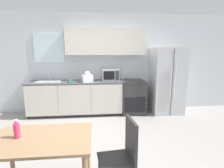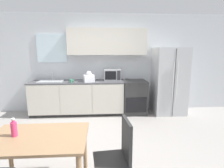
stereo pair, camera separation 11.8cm
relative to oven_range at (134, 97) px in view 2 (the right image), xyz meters
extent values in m
plane|color=gray|center=(-1.08, -1.72, -0.45)|extent=(12.00, 12.00, 0.00)
cube|color=silver|center=(-1.08, 0.35, 0.90)|extent=(12.00, 0.06, 2.70)
cube|color=silver|center=(-2.23, 0.31, 1.31)|extent=(0.79, 0.04, 0.76)
cube|color=beige|center=(-0.73, 0.16, 1.48)|extent=(2.08, 0.32, 0.69)
cube|color=#333333|center=(-1.54, 0.04, -0.41)|extent=(2.44, 0.55, 0.08)
cube|color=beige|center=(-1.54, 0.01, 0.02)|extent=(2.44, 0.61, 0.79)
cube|color=beige|center=(-2.36, -0.30, 0.02)|extent=(0.79, 0.01, 0.77)
cube|color=beige|center=(-1.54, -0.30, 0.02)|extent=(0.79, 0.01, 0.77)
cube|color=beige|center=(-0.73, -0.30, 0.02)|extent=(0.79, 0.01, 0.77)
cube|color=#4C4C51|center=(-1.54, 0.01, 0.43)|extent=(2.46, 0.64, 0.03)
cube|color=#2D2D2D|center=(0.00, 0.00, 0.00)|extent=(0.62, 0.64, 0.91)
cube|color=black|center=(0.00, -0.32, -0.14)|extent=(0.54, 0.01, 0.40)
cylinder|color=#262626|center=(-0.17, -0.33, 0.40)|extent=(0.03, 0.02, 0.03)
cylinder|color=#262626|center=(-0.06, -0.33, 0.40)|extent=(0.03, 0.02, 0.03)
cylinder|color=#262626|center=(0.06, -0.33, 0.40)|extent=(0.03, 0.02, 0.03)
cylinder|color=#262626|center=(0.17, -0.33, 0.40)|extent=(0.03, 0.02, 0.03)
cube|color=silver|center=(0.94, -0.03, 0.44)|extent=(0.83, 0.71, 1.78)
cube|color=#3F3F3F|center=(0.94, -0.39, 0.44)|extent=(0.01, 0.01, 1.72)
cylinder|color=silver|center=(0.89, -0.42, 0.47)|extent=(0.02, 0.02, 0.98)
cylinder|color=silver|center=(0.99, -0.42, 0.47)|extent=(0.02, 0.02, 0.98)
cube|color=#B7BABC|center=(-2.23, 0.01, 0.46)|extent=(0.63, 0.43, 0.02)
cylinder|color=silver|center=(-2.23, 0.19, 0.58)|extent=(0.02, 0.02, 0.23)
cylinder|color=silver|center=(-2.23, 0.12, 0.69)|extent=(0.02, 0.14, 0.02)
cube|color=#B7BABC|center=(-0.60, 0.13, 0.61)|extent=(0.46, 0.33, 0.31)
cube|color=black|center=(-0.65, -0.04, 0.61)|extent=(0.29, 0.01, 0.23)
cube|color=#2D2D33|center=(-0.43, -0.04, 0.61)|extent=(0.09, 0.01, 0.25)
cylinder|color=#3F8C66|center=(-1.67, -0.16, 0.49)|extent=(0.08, 0.08, 0.08)
torus|color=#3F8C66|center=(-1.61, -0.16, 0.49)|extent=(0.02, 0.06, 0.06)
cube|color=white|center=(-1.22, -0.08, 0.54)|extent=(0.31, 0.29, 0.18)
sphere|color=white|center=(-1.22, -0.08, 0.66)|extent=(0.18, 0.18, 0.15)
cube|color=#997551|center=(-1.64, -2.70, 0.26)|extent=(1.13, 0.75, 0.03)
cylinder|color=#997551|center=(-2.14, -2.38, -0.10)|extent=(0.06, 0.06, 0.70)
cylinder|color=#997551|center=(-1.14, -2.38, -0.10)|extent=(0.06, 0.06, 0.70)
cube|color=#282828|center=(-0.80, -2.78, -0.01)|extent=(0.44, 0.44, 0.02)
cube|color=#282828|center=(-0.62, -2.76, 0.24)|extent=(0.07, 0.37, 0.48)
cylinder|color=#282828|center=(-0.64, -2.59, -0.24)|extent=(0.03, 0.03, 0.43)
cylinder|color=#DB386B|center=(-1.91, -2.67, 0.36)|extent=(0.07, 0.07, 0.17)
cylinder|color=#DB386B|center=(-1.91, -2.67, 0.46)|extent=(0.03, 0.03, 0.03)
cylinder|color=white|center=(-1.91, -2.67, 0.48)|extent=(0.04, 0.04, 0.02)
camera|label=1|loc=(-1.02, -4.60, 1.24)|focal=28.00mm
camera|label=2|loc=(-0.90, -4.61, 1.24)|focal=28.00mm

